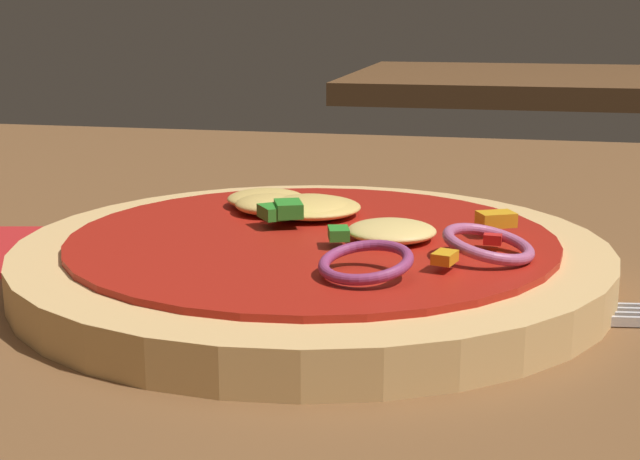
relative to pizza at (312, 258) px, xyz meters
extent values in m
cube|color=brown|center=(-0.05, 0.00, -0.03)|extent=(1.49, 0.97, 0.04)
cylinder|color=tan|center=(0.00, 0.00, 0.00)|extent=(0.27, 0.27, 0.02)
cylinder|color=#A81C11|center=(0.00, 0.00, 0.01)|extent=(0.22, 0.22, 0.00)
ellipsoid|color=#E5BC60|center=(-0.01, 0.04, 0.01)|extent=(0.05, 0.05, 0.01)
ellipsoid|color=#E5BC60|center=(-0.04, 0.06, 0.01)|extent=(0.04, 0.04, 0.01)
ellipsoid|color=#EFCC72|center=(0.04, 0.00, 0.01)|extent=(0.04, 0.04, 0.01)
ellipsoid|color=#E5BC60|center=(-0.03, 0.04, 0.01)|extent=(0.04, 0.04, 0.01)
ellipsoid|color=#E5BC60|center=(-0.01, 0.04, 0.02)|extent=(0.04, 0.04, 0.01)
torus|color=#93386B|center=(0.03, -0.06, 0.02)|extent=(0.05, 0.05, 0.01)
torus|color=#B25984|center=(0.08, -0.02, 0.02)|extent=(0.05, 0.05, 0.01)
cube|color=#2D8C28|center=(0.02, -0.02, 0.02)|extent=(0.01, 0.01, 0.00)
cube|color=orange|center=(0.08, 0.02, 0.02)|extent=(0.02, 0.02, 0.01)
cube|color=orange|center=(0.06, -0.04, 0.02)|extent=(0.01, 0.01, 0.00)
cube|color=#2D8C28|center=(-0.02, 0.01, 0.02)|extent=(0.02, 0.02, 0.01)
cube|color=#2D8C28|center=(-0.01, 0.02, 0.02)|extent=(0.02, 0.02, 0.01)
cube|color=red|center=(0.08, -0.01, 0.02)|extent=(0.01, 0.01, 0.00)
cube|color=silver|center=(0.13, -0.02, -0.01)|extent=(0.03, 0.01, 0.00)
cube|color=silver|center=(0.14, -0.02, -0.01)|extent=(0.03, 0.01, 0.00)
cube|color=silver|center=(0.14, -0.03, -0.01)|extent=(0.03, 0.01, 0.00)
cube|color=silver|center=(0.14, -0.03, -0.01)|extent=(0.03, 0.01, 0.00)
cube|color=brown|center=(0.15, 1.38, -0.03)|extent=(0.75, 0.60, 0.04)
camera|label=1|loc=(0.09, -0.39, 0.11)|focal=51.20mm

